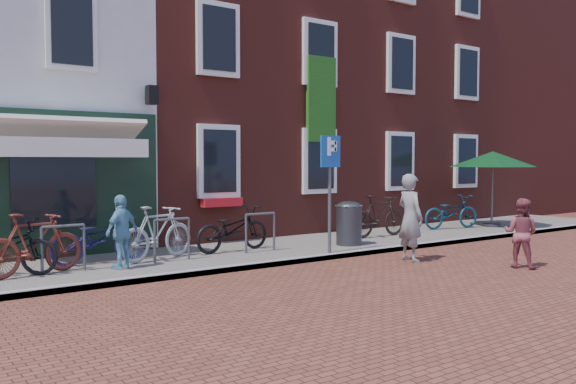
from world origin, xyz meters
TOP-DOWN VIEW (x-y plane):
  - ground at (0.00, 0.00)m, footprint 80.00×80.00m
  - sidewalk at (1.00, 1.50)m, footprint 24.00×3.00m
  - building_brick_mid at (2.00, 7.00)m, footprint 6.00×8.00m
  - building_brick_right at (8.00, 7.00)m, footprint 6.00×8.00m
  - filler_right at (14.50, 7.00)m, footprint 7.00×8.00m
  - litter_bin at (2.69, 0.88)m, footprint 0.58×0.58m
  - parking_sign at (1.59, 0.24)m, footprint 0.50×0.08m
  - parasol at (8.59, 1.30)m, footprint 2.45×2.45m
  - woman at (2.62, -1.03)m, footprint 0.49×0.68m
  - boy at (3.75, -2.76)m, footprint 0.66×0.75m
  - cafe_person at (-2.55, 1.00)m, footprint 0.83×0.66m
  - bicycle_0 at (-4.40, 1.52)m, footprint 1.87×1.45m
  - bicycle_1 at (-3.98, 1.24)m, footprint 1.81×0.90m
  - bicycle_2 at (-2.71, 1.77)m, footprint 1.83×0.72m
  - bicycle_3 at (-1.66, 1.50)m, footprint 1.81×1.01m
  - bicycle_4 at (0.06, 1.59)m, footprint 1.85×0.81m
  - bicycle_5 at (4.25, 1.51)m, footprint 1.76×0.52m
  - bicycle_6 at (7.17, 1.63)m, footprint 1.89×0.98m

SIDE VIEW (x-z plane):
  - ground at x=0.00m, z-range 0.00..0.00m
  - sidewalk at x=1.00m, z-range 0.00..0.10m
  - bicycle_0 at x=-4.40m, z-range 0.10..1.05m
  - bicycle_2 at x=-2.71m, z-range 0.10..1.05m
  - bicycle_4 at x=0.06m, z-range 0.10..1.05m
  - bicycle_6 at x=7.17m, z-range 0.10..1.05m
  - bicycle_1 at x=-3.98m, z-range 0.10..1.15m
  - bicycle_3 at x=-1.66m, z-range 0.10..1.15m
  - bicycle_5 at x=4.25m, z-range 0.10..1.15m
  - litter_bin at x=2.69m, z-range 0.12..1.18m
  - boy at x=3.75m, z-range 0.00..1.31m
  - cafe_person at x=-2.55m, z-range 0.10..1.41m
  - woman at x=2.62m, z-range 0.00..1.75m
  - parking_sign at x=1.59m, z-range 0.56..2.98m
  - parasol at x=8.59m, z-range 1.00..3.28m
  - filler_right at x=14.50m, z-range 0.00..9.00m
  - building_brick_mid at x=2.00m, z-range 0.00..10.00m
  - building_brick_right at x=8.00m, z-range 0.00..10.00m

